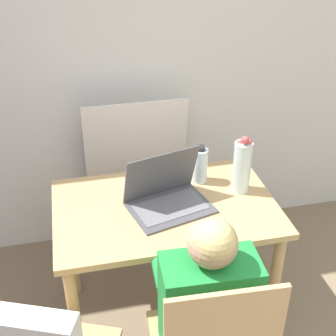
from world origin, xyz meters
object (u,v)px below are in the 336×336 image
laptop (167,194)px  flower_vase (242,164)px  water_bottle (200,165)px  person_seated (205,298)px

laptop → flower_vase: flower_vase is taller
flower_vase → water_bottle: (-0.16, 0.12, -0.05)m
flower_vase → water_bottle: flower_vase is taller
laptop → flower_vase: size_ratio=1.37×
person_seated → laptop: (-0.03, 0.52, 0.12)m
flower_vase → person_seated: bearing=-120.8°
laptop → flower_vase: bearing=-8.6°
laptop → water_bottle: bearing=24.1°
person_seated → flower_vase: size_ratio=3.55×
person_seated → water_bottle: (0.17, 0.68, 0.15)m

